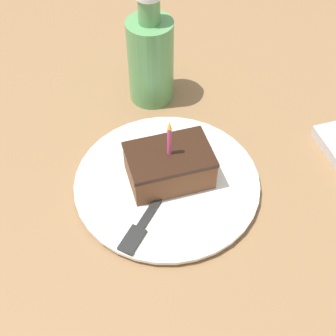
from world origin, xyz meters
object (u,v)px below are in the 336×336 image
fork (148,215)px  plate (168,182)px  cake_slice (169,165)px  bottle (151,58)px

fork → plate: bearing=-39.3°
cake_slice → fork: (-0.06, 0.05, -0.03)m
cake_slice → bottle: (0.22, -0.03, 0.04)m
plate → bottle: size_ratio=1.37×
cake_slice → bottle: size_ratio=0.60×
cake_slice → fork: 0.08m
cake_slice → plate: bearing=142.3°
plate → fork: size_ratio=2.17×
plate → bottle: bearing=-8.5°
fork → bottle: 0.30m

